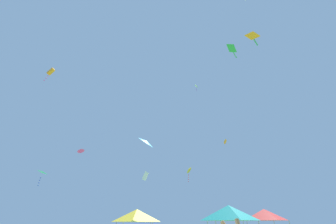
{
  "coord_description": "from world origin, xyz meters",
  "views": [
    {
      "loc": [
        -0.13,
        -6.39,
        1.86
      ],
      "look_at": [
        0.05,
        12.74,
        13.25
      ],
      "focal_mm": 20.05,
      "sensor_mm": 36.0,
      "label": 1
    }
  ],
  "objects_px": {
    "kite_green_diamond": "(232,49)",
    "kite_orange_diamond": "(253,36)",
    "kite_yellow_delta": "(189,171)",
    "kite_lime_delta": "(196,86)",
    "kite_orange_box": "(51,72)",
    "canopy_tent_teal": "(229,213)",
    "kite_white_box": "(145,176)",
    "kite_cyan_diamond": "(42,173)",
    "kite_magenta_delta": "(81,151)",
    "kite_orange_delta": "(225,142)",
    "canopy_tent_yellow": "(137,215)",
    "canopy_tent_red": "(265,215)",
    "kite_cyan_delta": "(146,142)"
  },
  "relations": [
    {
      "from": "kite_green_diamond",
      "to": "kite_orange_diamond",
      "type": "height_order",
      "value": "kite_orange_diamond"
    },
    {
      "from": "kite_yellow_delta",
      "to": "kite_orange_diamond",
      "type": "xyz_separation_m",
      "value": [
        8.08,
        -17.75,
        14.54
      ]
    },
    {
      "from": "kite_green_diamond",
      "to": "kite_lime_delta",
      "type": "height_order",
      "value": "kite_green_diamond"
    },
    {
      "from": "kite_orange_box",
      "to": "canopy_tent_teal",
      "type": "bearing_deg",
      "value": -17.53
    },
    {
      "from": "kite_white_box",
      "to": "kite_green_diamond",
      "type": "xyz_separation_m",
      "value": [
        12.87,
        -16.93,
        13.57
      ]
    },
    {
      "from": "kite_lime_delta",
      "to": "kite_cyan_diamond",
      "type": "distance_m",
      "value": 23.3
    },
    {
      "from": "kite_magenta_delta",
      "to": "kite_orange_delta",
      "type": "relative_size",
      "value": 1.28
    },
    {
      "from": "canopy_tent_yellow",
      "to": "kite_cyan_diamond",
      "type": "distance_m",
      "value": 11.65
    },
    {
      "from": "kite_green_diamond",
      "to": "canopy_tent_red",
      "type": "bearing_deg",
      "value": 117.23
    },
    {
      "from": "canopy_tent_teal",
      "to": "kite_orange_diamond",
      "type": "distance_m",
      "value": 24.07
    },
    {
      "from": "canopy_tent_teal",
      "to": "kite_orange_diamond",
      "type": "bearing_deg",
      "value": 25.25
    },
    {
      "from": "kite_cyan_delta",
      "to": "kite_orange_diamond",
      "type": "xyz_separation_m",
      "value": [
        13.6,
        5.13,
        18.04
      ]
    },
    {
      "from": "kite_white_box",
      "to": "canopy_tent_red",
      "type": "bearing_deg",
      "value": -52.29
    },
    {
      "from": "kite_magenta_delta",
      "to": "kite_lime_delta",
      "type": "relative_size",
      "value": 0.84
    },
    {
      "from": "kite_cyan_diamond",
      "to": "kite_orange_diamond",
      "type": "bearing_deg",
      "value": -5.7
    },
    {
      "from": "canopy_tent_yellow",
      "to": "kite_lime_delta",
      "type": "distance_m",
      "value": 21.47
    },
    {
      "from": "kite_yellow_delta",
      "to": "kite_lime_delta",
      "type": "height_order",
      "value": "kite_lime_delta"
    },
    {
      "from": "canopy_tent_red",
      "to": "kite_white_box",
      "type": "bearing_deg",
      "value": 127.71
    },
    {
      "from": "kite_orange_delta",
      "to": "kite_yellow_delta",
      "type": "bearing_deg",
      "value": 117.4
    },
    {
      "from": "kite_yellow_delta",
      "to": "kite_lime_delta",
      "type": "bearing_deg",
      "value": -86.25
    },
    {
      "from": "kite_orange_box",
      "to": "kite_cyan_diamond",
      "type": "relative_size",
      "value": 1.57
    },
    {
      "from": "kite_green_diamond",
      "to": "kite_orange_box",
      "type": "relative_size",
      "value": 1.19
    },
    {
      "from": "kite_orange_box",
      "to": "kite_lime_delta",
      "type": "relative_size",
      "value": 1.71
    },
    {
      "from": "kite_white_box",
      "to": "kite_orange_delta",
      "type": "relative_size",
      "value": 1.63
    },
    {
      "from": "kite_orange_box",
      "to": "kite_green_diamond",
      "type": "bearing_deg",
      "value": -4.27
    },
    {
      "from": "kite_green_diamond",
      "to": "kite_yellow_delta",
      "type": "height_order",
      "value": "kite_green_diamond"
    },
    {
      "from": "kite_white_box",
      "to": "kite_magenta_delta",
      "type": "height_order",
      "value": "kite_magenta_delta"
    },
    {
      "from": "kite_white_box",
      "to": "kite_orange_delta",
      "type": "height_order",
      "value": "kite_orange_delta"
    },
    {
      "from": "kite_orange_diamond",
      "to": "kite_lime_delta",
      "type": "relative_size",
      "value": 2.11
    },
    {
      "from": "canopy_tent_red",
      "to": "kite_cyan_delta",
      "type": "bearing_deg",
      "value": -146.88
    },
    {
      "from": "kite_orange_diamond",
      "to": "kite_lime_delta",
      "type": "xyz_separation_m",
      "value": [
        -7.37,
        6.8,
        -3.63
      ]
    },
    {
      "from": "canopy_tent_red",
      "to": "kite_cyan_diamond",
      "type": "relative_size",
      "value": 1.92
    },
    {
      "from": "kite_orange_box",
      "to": "kite_cyan_diamond",
      "type": "height_order",
      "value": "kite_orange_box"
    },
    {
      "from": "kite_magenta_delta",
      "to": "kite_orange_delta",
      "type": "distance_m",
      "value": 21.23
    },
    {
      "from": "kite_cyan_diamond",
      "to": "kite_orange_box",
      "type": "bearing_deg",
      "value": 179.95
    },
    {
      "from": "kite_orange_delta",
      "to": "kite_white_box",
      "type": "bearing_deg",
      "value": 145.27
    },
    {
      "from": "canopy_tent_red",
      "to": "kite_yellow_delta",
      "type": "bearing_deg",
      "value": 105.66
    },
    {
      "from": "kite_lime_delta",
      "to": "canopy_tent_teal",
      "type": "bearing_deg",
      "value": -94.62
    },
    {
      "from": "kite_magenta_delta",
      "to": "kite_orange_diamond",
      "type": "xyz_separation_m",
      "value": [
        24.68,
        -9.26,
        13.75
      ]
    },
    {
      "from": "canopy_tent_red",
      "to": "kite_white_box",
      "type": "relative_size",
      "value": 1.95
    },
    {
      "from": "kite_magenta_delta",
      "to": "kite_lime_delta",
      "type": "distance_m",
      "value": 20.2
    },
    {
      "from": "canopy_tent_teal",
      "to": "kite_orange_box",
      "type": "bearing_deg",
      "value": 162.47
    },
    {
      "from": "canopy_tent_teal",
      "to": "kite_white_box",
      "type": "relative_size",
      "value": 1.88
    },
    {
      "from": "kite_green_diamond",
      "to": "kite_magenta_delta",
      "type": "bearing_deg",
      "value": 158.16
    },
    {
      "from": "kite_orange_delta",
      "to": "kite_orange_diamond",
      "type": "xyz_separation_m",
      "value": [
        3.49,
        -8.9,
        12.39
      ]
    },
    {
      "from": "canopy_tent_red",
      "to": "kite_yellow_delta",
      "type": "distance_m",
      "value": 18.58
    },
    {
      "from": "kite_cyan_diamond",
      "to": "kite_orange_delta",
      "type": "bearing_deg",
      "value": 16.72
    },
    {
      "from": "kite_yellow_delta",
      "to": "kite_lime_delta",
      "type": "xyz_separation_m",
      "value": [
        0.72,
        -10.96,
        10.9
      ]
    },
    {
      "from": "kite_cyan_delta",
      "to": "kite_orange_box",
      "type": "bearing_deg",
      "value": 152.75
    },
    {
      "from": "canopy_tent_red",
      "to": "kite_white_box",
      "type": "height_order",
      "value": "kite_white_box"
    }
  ]
}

